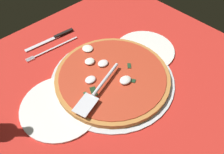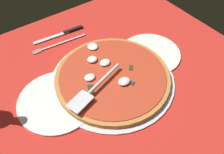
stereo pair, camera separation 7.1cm
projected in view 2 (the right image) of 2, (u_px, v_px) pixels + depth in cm
name	position (u px, v px, depth cm)	size (l,w,h in cm)	color
ground_plane	(120.00, 89.00, 77.67)	(97.92, 97.92, 0.80)	red
checker_pattern	(120.00, 88.00, 77.33)	(97.92, 97.92, 0.10)	silver
pizza_pan	(112.00, 80.00, 79.07)	(40.37, 40.37, 0.84)	silver
dinner_plate_left	(57.00, 101.00, 73.29)	(23.82, 23.82, 1.00)	white
dinner_plate_right	(150.00, 54.00, 87.38)	(21.71, 21.71, 1.00)	white
pizza	(112.00, 77.00, 78.01)	(37.32, 37.32, 3.35)	#BD7939
pizza_server	(95.00, 87.00, 71.62)	(21.63, 9.06, 1.00)	silver
place_setting_far	(62.00, 39.00, 93.18)	(22.73, 12.63, 1.40)	white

